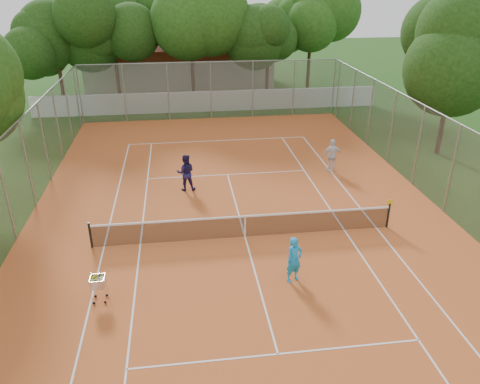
{
  "coord_description": "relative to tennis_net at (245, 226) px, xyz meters",
  "views": [
    {
      "loc": [
        -2.35,
        -15.96,
        9.59
      ],
      "look_at": [
        0.0,
        1.5,
        1.3
      ],
      "focal_mm": 35.0,
      "sensor_mm": 36.0,
      "label": 1
    }
  ],
  "objects": [
    {
      "name": "tennis_net",
      "position": [
        0.0,
        0.0,
        0.0
      ],
      "size": [
        11.88,
        0.1,
        0.98
      ],
      "primitive_type": "cube",
      "color": "black",
      "rests_on": "court_pad"
    },
    {
      "name": "clubhouse",
      "position": [
        -2.0,
        29.0,
        1.69
      ],
      "size": [
        16.4,
        9.0,
        4.4
      ],
      "primitive_type": "cube",
      "color": "beige",
      "rests_on": "ground"
    },
    {
      "name": "court_lines",
      "position": [
        0.0,
        0.0,
        -0.49
      ],
      "size": [
        10.98,
        23.78,
        0.01
      ],
      "primitive_type": "cube",
      "color": "white",
      "rests_on": "court_pad"
    },
    {
      "name": "player_near",
      "position": [
        1.22,
        -3.09,
        0.34
      ],
      "size": [
        0.71,
        0.6,
        1.65
      ],
      "primitive_type": "imported",
      "rotation": [
        0.0,
        0.0,
        0.4
      ],
      "color": "#1992D4",
      "rests_on": "court_pad"
    },
    {
      "name": "perimeter_fence",
      "position": [
        0.0,
        0.0,
        1.49
      ],
      "size": [
        18.0,
        34.0,
        4.0
      ],
      "primitive_type": "cube",
      "color": "slate",
      "rests_on": "ground"
    },
    {
      "name": "boundary_wall",
      "position": [
        0.0,
        19.0,
        0.24
      ],
      "size": [
        26.0,
        0.3,
        1.5
      ],
      "primitive_type": "cube",
      "color": "white",
      "rests_on": "ground"
    },
    {
      "name": "ground",
      "position": [
        0.0,
        0.0,
        -0.51
      ],
      "size": [
        120.0,
        120.0,
        0.0
      ],
      "primitive_type": "plane",
      "color": "#193D10",
      "rests_on": "ground"
    },
    {
      "name": "player_far_right",
      "position": [
        5.51,
        6.16,
        0.39
      ],
      "size": [
        1.08,
        0.56,
        1.76
      ],
      "primitive_type": "imported",
      "rotation": [
        0.0,
        0.0,
        3.01
      ],
      "color": "silver",
      "rests_on": "court_pad"
    },
    {
      "name": "tropical_trees",
      "position": [
        0.0,
        22.0,
        4.49
      ],
      "size": [
        29.0,
        19.0,
        10.0
      ],
      "primitive_type": "cube",
      "color": "black",
      "rests_on": "ground"
    },
    {
      "name": "court_pad",
      "position": [
        0.0,
        0.0,
        -0.5
      ],
      "size": [
        18.0,
        34.0,
        0.02
      ],
      "primitive_type": "cube",
      "color": "#C25A25",
      "rests_on": "ground"
    },
    {
      "name": "player_far_left",
      "position": [
        -2.18,
        4.81,
        0.41
      ],
      "size": [
        0.89,
        0.7,
        1.8
      ],
      "primitive_type": "imported",
      "rotation": [
        0.0,
        0.0,
        3.12
      ],
      "color": "#1D1745",
      "rests_on": "court_pad"
    },
    {
      "name": "ball_hopper",
      "position": [
        -5.18,
        -3.34,
        0.0
      ],
      "size": [
        0.59,
        0.59,
        0.98
      ],
      "primitive_type": "cube",
      "rotation": [
        0.0,
        0.0,
        0.29
      ],
      "color": "silver",
      "rests_on": "court_pad"
    }
  ]
}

